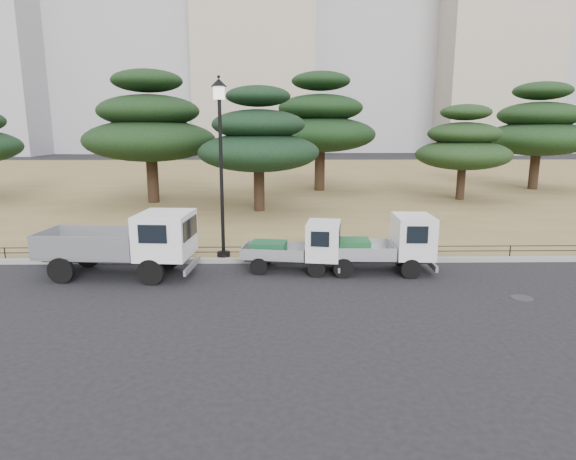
{
  "coord_description": "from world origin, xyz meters",
  "views": [
    {
      "loc": [
        -0.27,
        -13.86,
        4.63
      ],
      "look_at": [
        0.0,
        2.0,
        1.3
      ],
      "focal_mm": 30.0,
      "sensor_mm": 36.0,
      "label": 1
    }
  ],
  "objects_px": {
    "truck_kei_front": "(300,247)",
    "street_lamp": "(220,139)",
    "truck_large": "(127,241)",
    "tarp_pile": "(65,245)",
    "truck_kei_rear": "(385,244)"
  },
  "relations": [
    {
      "from": "truck_large",
      "to": "tarp_pile",
      "type": "distance_m",
      "value": 3.39
    },
    {
      "from": "truck_kei_front",
      "to": "tarp_pile",
      "type": "relative_size",
      "value": 1.95
    },
    {
      "from": "truck_large",
      "to": "street_lamp",
      "type": "distance_m",
      "value": 4.61
    },
    {
      "from": "truck_large",
      "to": "tarp_pile",
      "type": "height_order",
      "value": "truck_large"
    },
    {
      "from": "street_lamp",
      "to": "truck_large",
      "type": "bearing_deg",
      "value": -147.71
    },
    {
      "from": "truck_kei_front",
      "to": "street_lamp",
      "type": "bearing_deg",
      "value": 162.37
    },
    {
      "from": "truck_kei_front",
      "to": "tarp_pile",
      "type": "height_order",
      "value": "truck_kei_front"
    },
    {
      "from": "truck_kei_rear",
      "to": "truck_large",
      "type": "bearing_deg",
      "value": -175.79
    },
    {
      "from": "street_lamp",
      "to": "tarp_pile",
      "type": "bearing_deg",
      "value": 179.59
    },
    {
      "from": "truck_kei_rear",
      "to": "street_lamp",
      "type": "height_order",
      "value": "street_lamp"
    },
    {
      "from": "tarp_pile",
      "to": "truck_kei_front",
      "type": "bearing_deg",
      "value": -9.59
    },
    {
      "from": "truck_kei_rear",
      "to": "tarp_pile",
      "type": "distance_m",
      "value": 11.22
    },
    {
      "from": "truck_large",
      "to": "tarp_pile",
      "type": "relative_size",
      "value": 2.85
    },
    {
      "from": "street_lamp",
      "to": "tarp_pile",
      "type": "relative_size",
      "value": 3.58
    },
    {
      "from": "truck_kei_front",
      "to": "truck_kei_rear",
      "type": "height_order",
      "value": "truck_kei_rear"
    }
  ]
}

